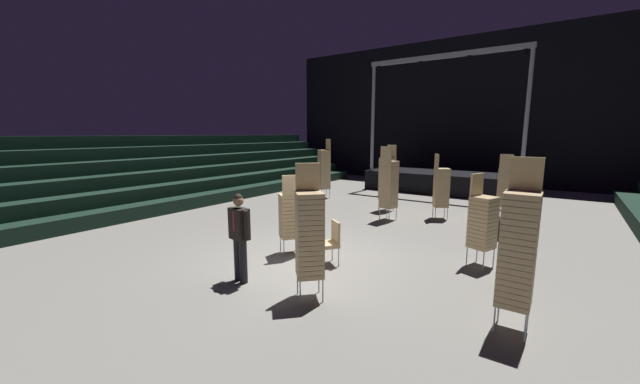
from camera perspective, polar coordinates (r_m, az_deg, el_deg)
ground_plane at (r=8.17m, az=-3.04°, el=-10.93°), size 22.00×30.00×0.10m
arena_end_wall at (r=21.59m, az=22.69°, el=11.93°), size 22.00×0.30×8.00m
bleacher_bank_left at (r=15.26m, az=-27.48°, el=2.95°), size 4.50×24.00×2.70m
stage_riser at (r=18.11m, az=19.50°, el=1.92°), size 7.15×2.97×6.19m
man_with_tie at (r=6.79m, az=-12.93°, el=-6.44°), size 0.57×0.30×1.70m
chair_stack_front_left at (r=8.14m, az=24.79°, el=-4.26°), size 0.57×0.57×1.96m
chair_stack_front_right at (r=12.21m, az=19.00°, el=0.81°), size 0.60×0.60×2.14m
chair_stack_mid_left at (r=12.99m, az=10.81°, el=2.21°), size 0.57×0.57×2.39m
chair_stack_mid_right at (r=5.61m, az=29.37°, el=-7.90°), size 0.44×0.44×2.48m
chair_stack_mid_centre at (r=5.91m, az=-1.71°, el=-6.64°), size 0.62×0.62×2.31m
chair_stack_rear_left at (r=11.58m, az=11.07°, el=1.33°), size 0.53×0.53×2.39m
chair_stack_rear_right at (r=13.07m, az=27.97°, el=0.75°), size 0.55×0.55×2.14m
chair_stack_rear_centre at (r=8.18m, az=-4.91°, el=-3.66°), size 0.62×0.62×1.88m
chair_stack_aisle_left at (r=15.32m, az=0.67°, el=3.77°), size 0.61×0.61×2.56m
equipment_road_case at (r=10.77m, az=27.09°, el=-5.26°), size 1.07×0.94×0.50m
loose_chair_near_man at (r=7.62m, az=1.68°, el=-7.79°), size 0.62×0.62×0.95m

